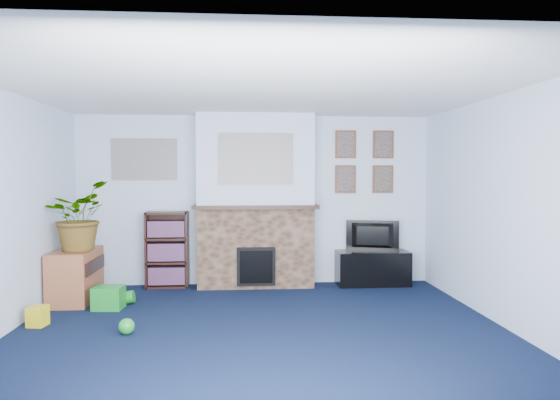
{
  "coord_description": "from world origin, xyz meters",
  "views": [
    {
      "loc": [
        -0.16,
        -4.88,
        1.58
      ],
      "look_at": [
        0.26,
        1.0,
        1.27
      ],
      "focal_mm": 32.0,
      "sensor_mm": 36.0,
      "label": 1
    }
  ],
  "objects": [
    {
      "name": "portrait_tl",
      "position": [
        1.3,
        2.23,
        2.0
      ],
      "size": [
        0.3,
        0.03,
        0.4
      ],
      "primitive_type": "cube",
      "color": "brown",
      "rests_on": "wall_back"
    },
    {
      "name": "tv_stand",
      "position": [
        1.66,
        2.03,
        0.23
      ],
      "size": [
        1.01,
        0.43,
        0.48
      ],
      "primitive_type": "cube",
      "color": "black",
      "rests_on": "ground"
    },
    {
      "name": "collage_left",
      "position": [
        -1.55,
        2.23,
        1.78
      ],
      "size": [
        0.9,
        0.03,
        0.58
      ],
      "primitive_type": "cube",
      "color": "gray",
      "rests_on": "wall_back"
    },
    {
      "name": "ceiling",
      "position": [
        0.0,
        0.0,
        2.4
      ],
      "size": [
        5.0,
        4.5,
        0.01
      ],
      "primitive_type": "cube",
      "color": "white",
      "rests_on": "wall_back"
    },
    {
      "name": "television",
      "position": [
        1.66,
        2.05,
        0.7
      ],
      "size": [
        0.75,
        0.27,
        0.43
      ],
      "primitive_type": "imported",
      "rotation": [
        0.0,
        0.0,
        2.9
      ],
      "color": "black",
      "rests_on": "tv_stand"
    },
    {
      "name": "bookshelf",
      "position": [
        -1.23,
        2.11,
        0.5
      ],
      "size": [
        0.58,
        0.28,
        1.05
      ],
      "color": "black",
      "rests_on": "ground"
    },
    {
      "name": "mantel_teddy",
      "position": [
        -0.63,
        2.0,
        1.22
      ],
      "size": [
        0.12,
        0.12,
        0.12
      ],
      "primitive_type": "sphere",
      "color": "slate",
      "rests_on": "chimney_breast"
    },
    {
      "name": "sideboard",
      "position": [
        -2.24,
        1.38,
        0.35
      ],
      "size": [
        0.46,
        0.82,
        0.64
      ],
      "primitive_type": "cube",
      "color": "#9B5431",
      "rests_on": "ground"
    },
    {
      "name": "wall_right",
      "position": [
        2.5,
        0.0,
        1.2
      ],
      "size": [
        0.04,
        4.5,
        2.4
      ],
      "primitive_type": "cube",
      "color": "silver",
      "rests_on": "ground"
    },
    {
      "name": "green_crate",
      "position": [
        -1.74,
        1.0,
        0.14
      ],
      "size": [
        0.35,
        0.29,
        0.27
      ],
      "primitive_type": "cube",
      "rotation": [
        0.0,
        0.0,
        -0.07
      ],
      "color": "#198C26",
      "rests_on": "ground"
    },
    {
      "name": "toy_ball",
      "position": [
        -1.32,
        0.04,
        0.09
      ],
      "size": [
        0.16,
        0.16,
        0.16
      ],
      "primitive_type": "sphere",
      "color": "#198C26",
      "rests_on": "ground"
    },
    {
      "name": "wall_front",
      "position": [
        0.0,
        -2.25,
        1.2
      ],
      "size": [
        5.0,
        0.04,
        2.4
      ],
      "primitive_type": "cube",
      "color": "silver",
      "rests_on": "ground"
    },
    {
      "name": "mantel_candle",
      "position": [
        0.29,
        2.0,
        1.23
      ],
      "size": [
        0.05,
        0.05,
        0.17
      ],
      "primitive_type": "cylinder",
      "color": "#B2BFC6",
      "rests_on": "chimney_breast"
    },
    {
      "name": "potted_plant",
      "position": [
        -2.19,
        1.33,
        1.07
      ],
      "size": [
        0.67,
        0.77,
        0.85
      ],
      "primitive_type": "imported",
      "rotation": [
        0.0,
        0.0,
        1.58
      ],
      "color": "#26661E",
      "rests_on": "sideboard"
    },
    {
      "name": "mantel_clock",
      "position": [
        0.02,
        2.0,
        1.22
      ],
      "size": [
        0.1,
        0.06,
        0.15
      ],
      "primitive_type": "cube",
      "color": "gold",
      "rests_on": "chimney_breast"
    },
    {
      "name": "portrait_br",
      "position": [
        1.85,
        2.23,
        1.5
      ],
      "size": [
        0.3,
        0.03,
        0.4
      ],
      "primitive_type": "cube",
      "color": "brown",
      "rests_on": "wall_back"
    },
    {
      "name": "wall_back",
      "position": [
        0.0,
        2.25,
        1.2
      ],
      "size": [
        5.0,
        0.04,
        2.4
      ],
      "primitive_type": "cube",
      "color": "silver",
      "rests_on": "ground"
    },
    {
      "name": "chimney_breast",
      "position": [
        0.0,
        2.05,
        1.18
      ],
      "size": [
        1.72,
        0.5,
        2.4
      ],
      "color": "brown",
      "rests_on": "ground"
    },
    {
      "name": "collage_main",
      "position": [
        0.0,
        1.84,
        1.78
      ],
      "size": [
        1.0,
        0.03,
        0.68
      ],
      "primitive_type": "cube",
      "color": "gray",
      "rests_on": "chimney_breast"
    },
    {
      "name": "portrait_tr",
      "position": [
        1.85,
        2.23,
        2.0
      ],
      "size": [
        0.3,
        0.03,
        0.4
      ],
      "primitive_type": "cube",
      "color": "brown",
      "rests_on": "wall_back"
    },
    {
      "name": "toy_block",
      "position": [
        -2.3,
        0.38,
        0.11
      ],
      "size": [
        0.2,
        0.2,
        0.21
      ],
      "primitive_type": "cube",
      "rotation": [
        0.0,
        0.0,
        -0.17
      ],
      "color": "yellow",
      "rests_on": "ground"
    },
    {
      "name": "floor",
      "position": [
        0.0,
        0.0,
        0.0
      ],
      "size": [
        5.0,
        4.5,
        0.01
      ],
      "primitive_type": "cube",
      "color": "black",
      "rests_on": "ground"
    },
    {
      "name": "toy_tube",
      "position": [
        -1.66,
        1.2,
        0.07
      ],
      "size": [
        0.34,
        0.15,
        0.19
      ],
      "primitive_type": "cylinder",
      "rotation": [
        0.0,
        1.43,
        0.0
      ],
      "color": "#198C26",
      "rests_on": "ground"
    },
    {
      "name": "mantel_can",
      "position": [
        0.68,
        2.0,
        1.21
      ],
      "size": [
        0.05,
        0.05,
        0.11
      ],
      "primitive_type": "cylinder",
      "color": "yellow",
      "rests_on": "chimney_breast"
    },
    {
      "name": "portrait_bl",
      "position": [
        1.3,
        2.23,
        1.5
      ],
      "size": [
        0.3,
        0.03,
        0.4
      ],
      "primitive_type": "cube",
      "color": "brown",
      "rests_on": "wall_back"
    }
  ]
}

